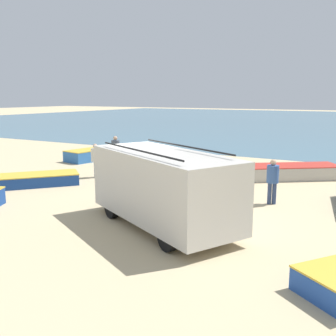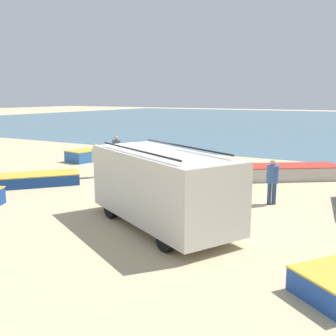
{
  "view_description": "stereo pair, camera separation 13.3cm",
  "coord_description": "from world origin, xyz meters",
  "px_view_note": "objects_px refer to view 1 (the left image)",
  "views": [
    {
      "loc": [
        7.21,
        -11.54,
        3.78
      ],
      "look_at": [
        -0.24,
        1.6,
        1.0
      ],
      "focal_mm": 42.0,
      "sensor_mm": 36.0,
      "label": 1
    },
    {
      "loc": [
        7.32,
        -11.47,
        3.78
      ],
      "look_at": [
        -0.24,
        1.6,
        1.0
      ],
      "focal_mm": 42.0,
      "sensor_mm": 36.0,
      "label": 2
    }
  ],
  "objects_px": {
    "fisherman_3": "(273,178)",
    "fishing_rowboat_0": "(178,161)",
    "fishing_rowboat_4": "(96,154)",
    "fisherman_2": "(96,157)",
    "parked_van": "(162,186)",
    "fishing_rowboat_2": "(30,180)",
    "fisherman_0": "(116,149)",
    "fisherman_1": "(183,168)",
    "fishing_rowboat_3": "(295,172)"
  },
  "relations": [
    {
      "from": "parked_van",
      "to": "fisherman_3",
      "type": "bearing_deg",
      "value": -90.68
    },
    {
      "from": "parked_van",
      "to": "fisherman_1",
      "type": "relative_size",
      "value": 3.31
    },
    {
      "from": "fisherman_0",
      "to": "fisherman_1",
      "type": "xyz_separation_m",
      "value": [
        5.74,
        -3.25,
        0.01
      ]
    },
    {
      "from": "fishing_rowboat_0",
      "to": "fisherman_3",
      "type": "xyz_separation_m",
      "value": [
        6.26,
        -4.67,
        0.62
      ]
    },
    {
      "from": "fishing_rowboat_3",
      "to": "fisherman_2",
      "type": "height_order",
      "value": "fisherman_2"
    },
    {
      "from": "fishing_rowboat_0",
      "to": "fishing_rowboat_3",
      "type": "relative_size",
      "value": 0.89
    },
    {
      "from": "fishing_rowboat_2",
      "to": "fisherman_1",
      "type": "distance_m",
      "value": 6.65
    },
    {
      "from": "fishing_rowboat_2",
      "to": "fisherman_0",
      "type": "relative_size",
      "value": 2.4
    },
    {
      "from": "fishing_rowboat_0",
      "to": "fisherman_3",
      "type": "relative_size",
      "value": 2.71
    },
    {
      "from": "fishing_rowboat_3",
      "to": "fishing_rowboat_4",
      "type": "bearing_deg",
      "value": 145.54
    },
    {
      "from": "fishing_rowboat_2",
      "to": "fisherman_2",
      "type": "xyz_separation_m",
      "value": [
        1.33,
        2.72,
        0.71
      ]
    },
    {
      "from": "fishing_rowboat_4",
      "to": "fishing_rowboat_0",
      "type": "bearing_deg",
      "value": -80.19
    },
    {
      "from": "fishing_rowboat_2",
      "to": "fisherman_0",
      "type": "distance_m",
      "value": 5.4
    },
    {
      "from": "fisherman_0",
      "to": "fisherman_3",
      "type": "xyz_separation_m",
      "value": [
        9.21,
        -3.13,
        -0.05
      ]
    },
    {
      "from": "parked_van",
      "to": "fishing_rowboat_3",
      "type": "bearing_deg",
      "value": -74.71
    },
    {
      "from": "parked_van",
      "to": "fishing_rowboat_2",
      "type": "distance_m",
      "value": 7.88
    },
    {
      "from": "fishing_rowboat_3",
      "to": "fishing_rowboat_2",
      "type": "bearing_deg",
      "value": -178.94
    },
    {
      "from": "parked_van",
      "to": "fishing_rowboat_0",
      "type": "relative_size",
      "value": 1.29
    },
    {
      "from": "fishing_rowboat_2",
      "to": "fisherman_3",
      "type": "distance_m",
      "value": 10.01
    },
    {
      "from": "fishing_rowboat_2",
      "to": "fishing_rowboat_3",
      "type": "distance_m",
      "value": 11.88
    },
    {
      "from": "fishing_rowboat_3",
      "to": "fisherman_3",
      "type": "height_order",
      "value": "fisherman_3"
    },
    {
      "from": "fishing_rowboat_3",
      "to": "fishing_rowboat_4",
      "type": "distance_m",
      "value": 11.66
    },
    {
      "from": "fisherman_3",
      "to": "fishing_rowboat_0",
      "type": "bearing_deg",
      "value": -147.45
    },
    {
      "from": "fishing_rowboat_0",
      "to": "fishing_rowboat_4",
      "type": "height_order",
      "value": "fishing_rowboat_0"
    },
    {
      "from": "fishing_rowboat_0",
      "to": "fisherman_3",
      "type": "bearing_deg",
      "value": -110.75
    },
    {
      "from": "fisherman_2",
      "to": "fisherman_3",
      "type": "bearing_deg",
      "value": 125.58
    },
    {
      "from": "parked_van",
      "to": "fisherman_0",
      "type": "relative_size",
      "value": 3.34
    },
    {
      "from": "fishing_rowboat_2",
      "to": "fishing_rowboat_4",
      "type": "relative_size",
      "value": 0.94
    },
    {
      "from": "fishing_rowboat_2",
      "to": "fisherman_2",
      "type": "distance_m",
      "value": 3.11
    },
    {
      "from": "parked_van",
      "to": "fishing_rowboat_4",
      "type": "height_order",
      "value": "parked_van"
    },
    {
      "from": "parked_van",
      "to": "fishing_rowboat_0",
      "type": "distance_m",
      "value": 9.66
    },
    {
      "from": "fishing_rowboat_4",
      "to": "fisherman_0",
      "type": "height_order",
      "value": "fisherman_0"
    },
    {
      "from": "parked_van",
      "to": "fisherman_3",
      "type": "xyz_separation_m",
      "value": [
        2.14,
        4.02,
        -0.26
      ]
    },
    {
      "from": "fisherman_0",
      "to": "fisherman_2",
      "type": "xyz_separation_m",
      "value": [
        0.8,
        -2.6,
        -0.05
      ]
    },
    {
      "from": "parked_van",
      "to": "fishing_rowboat_3",
      "type": "height_order",
      "value": "parked_van"
    },
    {
      "from": "fishing_rowboat_3",
      "to": "fisherman_0",
      "type": "distance_m",
      "value": 9.19
    },
    {
      "from": "fisherman_2",
      "to": "fisherman_0",
      "type": "bearing_deg",
      "value": -123.69
    },
    {
      "from": "fishing_rowboat_2",
      "to": "fishing_rowboat_3",
      "type": "height_order",
      "value": "fishing_rowboat_3"
    },
    {
      "from": "fisherman_1",
      "to": "fishing_rowboat_2",
      "type": "bearing_deg",
      "value": -142.94
    },
    {
      "from": "fishing_rowboat_0",
      "to": "parked_van",
      "type": "bearing_deg",
      "value": -138.62
    },
    {
      "from": "fishing_rowboat_0",
      "to": "fishing_rowboat_4",
      "type": "bearing_deg",
      "value": 106.11
    },
    {
      "from": "fisherman_1",
      "to": "fisherman_0",
      "type": "bearing_deg",
      "value": 169.22
    },
    {
      "from": "fishing_rowboat_4",
      "to": "fisherman_0",
      "type": "bearing_deg",
      "value": -110.12
    },
    {
      "from": "fishing_rowboat_2",
      "to": "fishing_rowboat_3",
      "type": "xyz_separation_m",
      "value": [
        9.51,
        7.11,
        0.07
      ]
    },
    {
      "from": "fishing_rowboat_0",
      "to": "fisherman_2",
      "type": "height_order",
      "value": "fisherman_2"
    },
    {
      "from": "fishing_rowboat_3",
      "to": "fisherman_1",
      "type": "height_order",
      "value": "fisherman_1"
    },
    {
      "from": "fisherman_0",
      "to": "fisherman_3",
      "type": "distance_m",
      "value": 9.73
    },
    {
      "from": "fisherman_0",
      "to": "fisherman_2",
      "type": "relative_size",
      "value": 1.06
    },
    {
      "from": "fisherman_0",
      "to": "fisherman_1",
      "type": "height_order",
      "value": "fisherman_1"
    },
    {
      "from": "fishing_rowboat_2",
      "to": "fisherman_3",
      "type": "xyz_separation_m",
      "value": [
        9.74,
        2.19,
        0.71
      ]
    }
  ]
}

